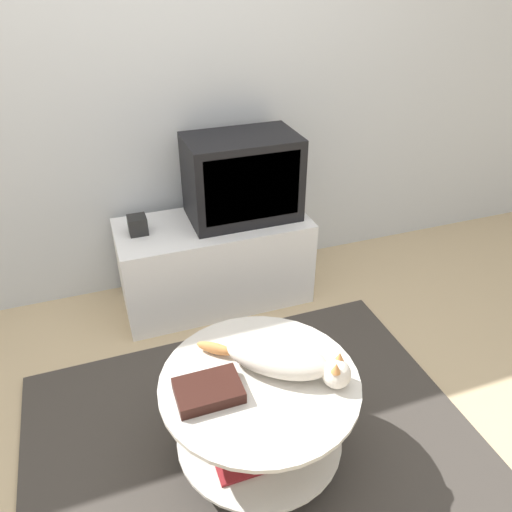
{
  "coord_description": "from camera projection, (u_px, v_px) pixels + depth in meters",
  "views": [
    {
      "loc": [
        -0.45,
        -1.29,
        1.82
      ],
      "look_at": [
        0.2,
        0.54,
        0.6
      ],
      "focal_mm": 35.0,
      "sensor_mm": 36.0,
      "label": 1
    }
  ],
  "objects": [
    {
      "name": "ground_plane",
      "position": [
        254.0,
        447.0,
        2.13
      ],
      "size": [
        12.0,
        12.0,
        0.0
      ],
      "primitive_type": "plane",
      "color": "tan"
    },
    {
      "name": "wall_back",
      "position": [
        163.0,
        64.0,
        2.56
      ],
      "size": [
        8.0,
        0.05,
        2.6
      ],
      "color": "silver",
      "rests_on": "ground_plane"
    },
    {
      "name": "rug",
      "position": [
        254.0,
        446.0,
        2.12
      ],
      "size": [
        1.88,
        1.48,
        0.02
      ],
      "color": "#3D3833",
      "rests_on": "ground_plane"
    },
    {
      "name": "tv_stand",
      "position": [
        215.0,
        262.0,
        2.89
      ],
      "size": [
        1.07,
        0.48,
        0.51
      ],
      "color": "white",
      "rests_on": "ground_plane"
    },
    {
      "name": "tv",
      "position": [
        242.0,
        178.0,
        2.71
      ],
      "size": [
        0.6,
        0.37,
        0.46
      ],
      "color": "black",
      "rests_on": "tv_stand"
    },
    {
      "name": "speaker",
      "position": [
        138.0,
        225.0,
        2.63
      ],
      "size": [
        0.1,
        0.1,
        0.1
      ],
      "color": "black",
      "rests_on": "tv_stand"
    },
    {
      "name": "coffee_table",
      "position": [
        259.0,
        409.0,
        1.92
      ],
      "size": [
        0.75,
        0.75,
        0.44
      ],
      "color": "#B2B2B7",
      "rests_on": "rug"
    },
    {
      "name": "dvd_box",
      "position": [
        208.0,
        391.0,
        1.76
      ],
      "size": [
        0.23,
        0.16,
        0.05
      ],
      "color": "black",
      "rests_on": "coffee_table"
    },
    {
      "name": "cat",
      "position": [
        282.0,
        358.0,
        1.84
      ],
      "size": [
        0.49,
        0.42,
        0.13
      ],
      "rotation": [
        0.0,
        0.0,
        -0.69
      ],
      "color": "silver",
      "rests_on": "coffee_table"
    }
  ]
}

